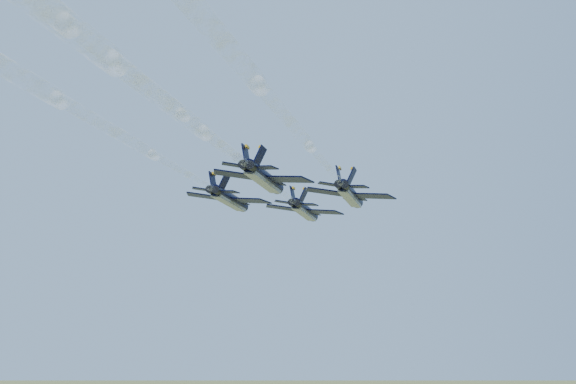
{
  "coord_description": "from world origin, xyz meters",
  "views": [
    {
      "loc": [
        5.92,
        -93.47,
        84.0
      ],
      "look_at": [
        2.61,
        4.92,
        101.36
      ],
      "focal_mm": 45.0,
      "sensor_mm": 36.0,
      "label": 1
    }
  ],
  "objects_px": {
    "jet_left": "(230,199)",
    "jet_slot": "(265,178)",
    "jet_lead": "(305,211)",
    "jet_right": "(351,195)"
  },
  "relations": [
    {
      "from": "jet_lead",
      "to": "jet_right",
      "type": "xyz_separation_m",
      "value": [
        6.24,
        -14.0,
        0.0
      ]
    },
    {
      "from": "jet_lead",
      "to": "jet_left",
      "type": "relative_size",
      "value": 1.0
    },
    {
      "from": "jet_left",
      "to": "jet_slot",
      "type": "xyz_separation_m",
      "value": [
        5.76,
        -14.99,
        0.0
      ]
    },
    {
      "from": "jet_left",
      "to": "jet_right",
      "type": "height_order",
      "value": "same"
    },
    {
      "from": "jet_left",
      "to": "jet_right",
      "type": "distance_m",
      "value": 16.81
    },
    {
      "from": "jet_lead",
      "to": "jet_right",
      "type": "bearing_deg",
      "value": -53.68
    },
    {
      "from": "jet_lead",
      "to": "jet_left",
      "type": "height_order",
      "value": "same"
    },
    {
      "from": "jet_left",
      "to": "jet_slot",
      "type": "height_order",
      "value": "same"
    },
    {
      "from": "jet_lead",
      "to": "jet_left",
      "type": "bearing_deg",
      "value": -121.04
    },
    {
      "from": "jet_lead",
      "to": "jet_right",
      "type": "height_order",
      "value": "same"
    }
  ]
}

